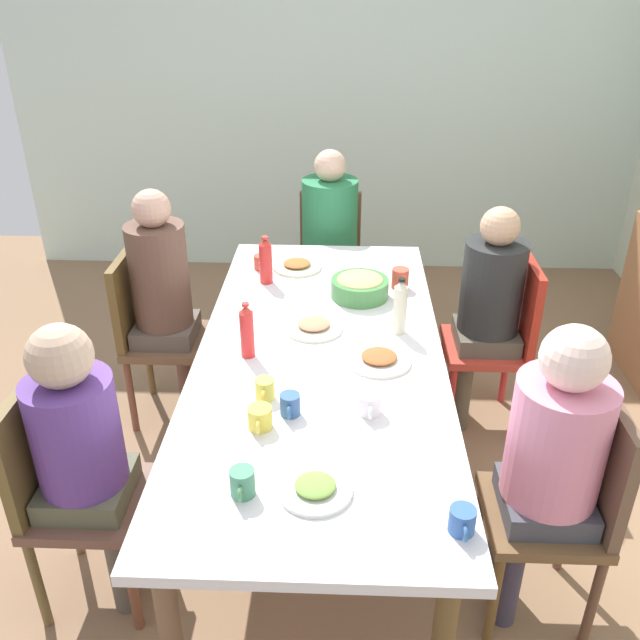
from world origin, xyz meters
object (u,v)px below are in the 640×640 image
(cup_1, at_px, (260,418))
(bottle_0, at_px, (266,261))
(chair_3, at_px, (330,257))
(person_4, at_px, (164,290))
(cup_2, at_px, (290,405))
(cup_5, at_px, (265,389))
(plate_2, at_px, (297,266))
(plate_3, at_px, (314,326))
(person_0, at_px, (488,301))
(bottle_1, at_px, (400,307))
(person_1, at_px, (82,444))
(cup_3, at_px, (462,521))
(person_3, at_px, (330,229))
(bowl_0, at_px, (360,286))
(person_2, at_px, (552,451))
(cup_0, at_px, (261,262))
(chair_4, at_px, (151,328))
(dining_table, at_px, (320,366))
(bottle_2, at_px, (247,331))
(cup_7, at_px, (370,404))
(plate_1, at_px, (315,488))
(plate_0, at_px, (379,359))
(cup_4, at_px, (400,279))
(chair_0, at_px, (502,335))
(chair_1, at_px, (66,486))
(chair_2, at_px, (568,500))
(cup_6, at_px, (242,483))

(cup_1, height_order, bottle_0, bottle_0)
(chair_3, height_order, person_4, person_4)
(cup_2, relative_size, cup_5, 1.00)
(plate_2, height_order, plate_3, same)
(person_0, xyz_separation_m, bottle_1, (0.40, -0.46, 0.16))
(person_1, distance_m, cup_3, 1.29)
(person_3, distance_m, plate_3, 1.26)
(chair_3, height_order, plate_2, chair_3)
(bowl_0, bearing_deg, person_2, 29.62)
(person_1, xyz_separation_m, cup_0, (-1.41, 0.46, 0.07))
(bowl_0, xyz_separation_m, cup_3, (1.49, 0.27, -0.02))
(person_3, height_order, cup_2, person_3)
(person_0, bearing_deg, bottle_1, -49.16)
(chair_4, distance_m, person_4, 0.24)
(cup_1, bearing_deg, dining_table, 160.04)
(bottle_1, height_order, bottle_2, bottle_1)
(dining_table, xyz_separation_m, person_4, (-0.58, -0.79, 0.06))
(plate_2, xyz_separation_m, cup_0, (0.02, -0.18, 0.02))
(plate_2, relative_size, cup_7, 2.10)
(person_0, xyz_separation_m, plate_1, (1.40, -0.78, 0.05))
(plate_0, relative_size, cup_4, 2.19)
(person_4, relative_size, bottle_2, 5.16)
(person_3, distance_m, cup_3, 2.46)
(dining_table, bearing_deg, cup_4, 149.73)
(cup_2, relative_size, bottle_0, 0.44)
(person_3, height_order, bottle_1, person_3)
(person_4, bearing_deg, plate_1, 30.05)
(chair_0, height_order, bottle_0, bottle_0)
(chair_1, bearing_deg, person_1, 90.00)
(person_0, distance_m, plate_2, 0.99)
(person_2, bearing_deg, person_3, -158.65)
(cup_0, relative_size, bottle_0, 0.45)
(person_0, bearing_deg, chair_2, 4.49)
(cup_1, bearing_deg, bottle_2, -167.46)
(chair_0, bearing_deg, chair_3, -137.36)
(plate_2, distance_m, bottle_0, 0.25)
(chair_0, relative_size, chair_2, 1.00)
(plate_0, distance_m, bottle_2, 0.54)
(bottle_1, bearing_deg, cup_2, -34.45)
(chair_0, distance_m, cup_7, 1.24)
(person_4, distance_m, bottle_1, 1.20)
(bowl_0, distance_m, cup_1, 1.09)
(cup_0, bearing_deg, cup_6, 4.77)
(cup_6, bearing_deg, cup_2, 164.92)
(chair_0, xyz_separation_m, chair_2, (1.16, 0.00, 0.00))
(chair_0, bearing_deg, cup_5, -49.42)
(chair_0, bearing_deg, bottle_2, -62.16)
(person_3, bearing_deg, cup_3, 10.27)
(chair_3, xyz_separation_m, bottle_0, (0.88, -0.29, 0.35))
(plate_3, xyz_separation_m, cup_7, (0.61, 0.23, 0.03))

